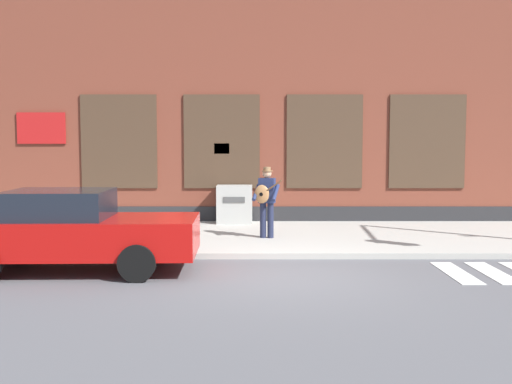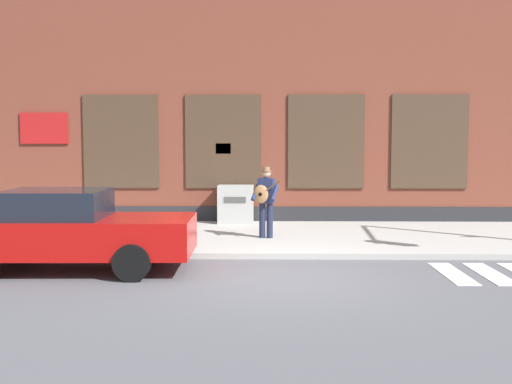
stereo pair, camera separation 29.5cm
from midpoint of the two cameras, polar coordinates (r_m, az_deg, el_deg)
The scene contains 6 objects.
ground_plane at distance 10.85m, azimuth 2.95°, elevation -8.12°, with size 160.00×160.00×0.00m, color #56565B.
sidewalk at distance 15.00m, azimuth 2.43°, elevation -4.30°, with size 28.00×5.17×0.12m.
building_backdrop at distance 19.45m, azimuth 2.16°, elevation 9.11°, with size 28.00×4.06×7.81m.
red_car at distance 11.76m, azimuth -16.86°, elevation -3.50°, with size 4.64×2.07×1.53m.
busker at distance 14.33m, azimuth 1.48°, elevation -0.56°, with size 0.72×0.64×1.71m.
utility_box at distance 17.05m, azimuth -1.45°, elevation -1.17°, with size 1.00×0.69×1.08m.
Camera 2 is at (-0.20, -10.57, 2.41)m, focal length 42.00 mm.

